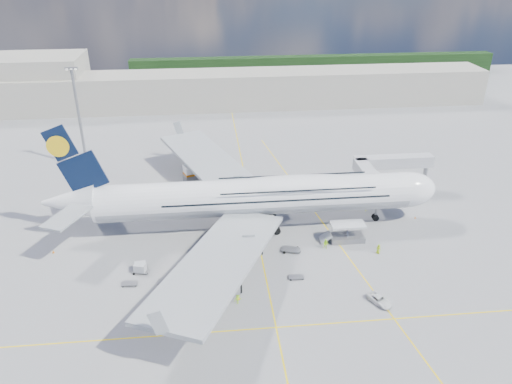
{
  "coord_description": "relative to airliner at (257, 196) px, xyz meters",
  "views": [
    {
      "loc": [
        -9.05,
        -77.06,
        51.16
      ],
      "look_at": [
        -0.07,
        8.0,
        8.8
      ],
      "focal_mm": 35.0,
      "sensor_mm": 36.0,
      "label": 1
    }
  ],
  "objects": [
    {
      "name": "taxi_line_diag",
      "position": [
        13.74,
        -0.0,
        -6.86
      ],
      "size": [
        14.16,
        99.06,
        0.01
      ],
      "primitive_type": "cube",
      "rotation": [
        0.0,
        0.0,
        0.14
      ],
      "color": "yellow",
      "rests_on": "ground"
    },
    {
      "name": "taxi_line_cross",
      "position": [
        -0.26,
        -30.0,
        -6.86
      ],
      "size": [
        120.0,
        0.25,
        0.01
      ],
      "primitive_type": "cube",
      "color": "yellow",
      "rests_on": "ground"
    },
    {
      "name": "cone_wing_right_inner",
      "position": [
        -13.37,
        -12.92,
        -6.6
      ],
      "size": [
        0.43,
        0.43,
        0.55
      ],
      "color": "orange",
      "rests_on": "ground"
    },
    {
      "name": "dolly_back",
      "position": [
        -21.81,
        -13.75,
        -5.95
      ],
      "size": [
        2.99,
        2.09,
        1.71
      ],
      "rotation": [
        0.0,
        0.0,
        -0.26
      ],
      "color": "gray",
      "rests_on": "ground"
    },
    {
      "name": "service_van",
      "position": [
        16.88,
        -26.11,
        -6.26
      ],
      "size": [
        3.79,
        4.8,
        1.21
      ],
      "primitive_type": "imported",
      "rotation": [
        0.0,
        0.0,
        0.48
      ],
      "color": "white",
      "rests_on": "ground"
    },
    {
      "name": "tree_line",
      "position": [
        39.74,
        130.0,
        -2.87
      ],
      "size": [
        160.0,
        6.0,
        8.0
      ],
      "primitive_type": "cube",
      "color": "#193814",
      "rests_on": "ground"
    },
    {
      "name": "crew_van",
      "position": [
        21.32,
        -12.21,
        -5.92
      ],
      "size": [
        1.08,
        1.09,
        1.9
      ],
      "primitive_type": "imported",
      "rotation": [
        0.0,
        0.0,
        2.33
      ],
      "color": "#B7DB17",
      "rests_on": "ground"
    },
    {
      "name": "cargo_loader",
      "position": [
        16.56,
        -7.11,
        -5.62
      ],
      "size": [
        8.53,
        3.2,
        3.67
      ],
      "color": "silver",
      "rests_on": "ground"
    },
    {
      "name": "light_mast",
      "position": [
        -40.26,
        35.0,
        6.34
      ],
      "size": [
        3.0,
        0.7,
        25.5
      ],
      "color": "gray",
      "rests_on": "ground"
    },
    {
      "name": "crew_nose",
      "position": [
        24.15,
        4.01,
        -5.95
      ],
      "size": [
        0.79,
        0.67,
        1.83
      ],
      "primitive_type": "imported",
      "rotation": [
        0.0,
        0.0,
        0.41
      ],
      "color": "#DDFF1A",
      "rests_on": "ground"
    },
    {
      "name": "cone_tail",
      "position": [
        -38.53,
        -5.73,
        -6.59
      ],
      "size": [
        0.46,
        0.46,
        0.58
      ],
      "color": "orange",
      "rests_on": "ground"
    },
    {
      "name": "crew_wing",
      "position": [
        -12.47,
        -16.35,
        -6.11
      ],
      "size": [
        0.67,
        0.96,
        1.52
      ],
      "primitive_type": "imported",
      "rotation": [
        0.0,
        0.0,
        1.2
      ],
      "color": "#BEE618",
      "rests_on": "ground"
    },
    {
      "name": "terminal",
      "position": [
        -0.26,
        85.0,
        -0.87
      ],
      "size": [
        180.0,
        16.0,
        12.0
      ],
      "primitive_type": "cube",
      "color": "#B2AD9E",
      "rests_on": "ground"
    },
    {
      "name": "dolly_row_a",
      "position": [
        -23.28,
        -17.11,
        -6.57
      ],
      "size": [
        2.66,
        1.46,
        0.39
      ],
      "rotation": [
        0.0,
        0.0,
        -0.02
      ],
      "color": "gray",
      "rests_on": "ground"
    },
    {
      "name": "baggage_tug",
      "position": [
        -1.24,
        -8.67,
        -6.01
      ],
      "size": [
        3.41,
        2.48,
        1.94
      ],
      "rotation": [
        0.0,
        0.0,
        0.38
      ],
      "color": "white",
      "rests_on": "ground"
    },
    {
      "name": "dolly_nose_near",
      "position": [
        5.4,
        -9.81,
        -6.48
      ],
      "size": [
        3.84,
        2.8,
        0.51
      ],
      "rotation": [
        0.0,
        0.0,
        -0.31
      ],
      "color": "gray",
      "rests_on": "ground"
    },
    {
      "name": "airliner",
      "position": [
        0.0,
        0.0,
        0.0
      ],
      "size": [
        77.26,
        79.15,
        23.71
      ],
      "color": "white",
      "rests_on": "ground"
    },
    {
      "name": "crew_loader",
      "position": [
        12.01,
        -9.63,
        -5.86
      ],
      "size": [
        1.18,
        1.05,
        2.02
      ],
      "primitive_type": "imported",
      "rotation": [
        0.0,
        0.0,
        -0.35
      ],
      "color": "#B5FE1A",
      "rests_on": "ground"
    },
    {
      "name": "taxi_line_main",
      "position": [
        -0.26,
        -10.0,
        -6.86
      ],
      "size": [
        0.25,
        220.0,
        0.01
      ],
      "primitive_type": "cube",
      "color": "yellow",
      "rests_on": "ground"
    },
    {
      "name": "ground",
      "position": [
        -0.26,
        -10.0,
        -6.87
      ],
      "size": [
        300.0,
        300.0,
        0.0
      ],
      "primitive_type": "plane",
      "color": "gray",
      "rests_on": "ground"
    },
    {
      "name": "catering_truck_outer",
      "position": [
        -12.09,
        36.19,
        -4.96
      ],
      "size": [
        7.23,
        3.75,
        4.11
      ],
      "rotation": [
        0.0,
        0.0,
        -0.2
      ],
      "color": "gray",
      "rests_on": "ground"
    },
    {
      "name": "hangar",
      "position": [
        -70.26,
        90.0,
        2.13
      ],
      "size": [
        40.0,
        22.0,
        18.0
      ],
      "primitive_type": "cube",
      "color": "#B2AD9E",
      "rests_on": "ground"
    },
    {
      "name": "dolly_row_c",
      "position": [
        -17.33,
        -17.11,
        -6.56
      ],
      "size": [
        2.92,
        1.92,
        0.4
      ],
      "rotation": [
        0.0,
        0.0,
        0.19
      ],
      "color": "gray",
      "rests_on": "ground"
    },
    {
      "name": "cone_wing_right_outer",
      "position": [
        -5.34,
        -22.89,
        -6.63
      ],
      "size": [
        0.39,
        0.39,
        0.49
      ],
      "color": "orange",
      "rests_on": "ground"
    },
    {
      "name": "dolly_nose_far",
      "position": [
        4.88,
        -18.23,
        -6.58
      ],
      "size": [
        2.67,
        1.59,
        0.38
      ],
      "rotation": [
        0.0,
        0.0,
        -0.09
      ],
      "color": "gray",
      "rests_on": "ground"
    },
    {
      "name": "jet_bridge",
      "position": [
        29.55,
        10.94,
        -0.02
      ],
      "size": [
        18.8,
        12.1,
        8.5
      ],
      "color": "#B7B7BC",
      "rests_on": "ground"
    },
    {
      "name": "crew_tug",
      "position": [
        -5.54,
        -23.86,
        -5.95
      ],
      "size": [
        1.36,
        1.06,
        1.84
      ],
      "primitive_type": "imported",
      "rotation": [
        0.0,
        0.0,
        0.36
      ],
      "color": "#90DB17",
      "rests_on": "ground"
    },
    {
      "name": "cone_wing_left_inner",
      "position": [
        -9.81,
        19.57,
        -6.61
      ],
      "size": [
        0.41,
        0.41,
        0.53
      ],
      "color": "orange",
      "rests_on": "ground"
    },
    {
      "name": "catering_truck_inner",
      "position": [
        -11.55,
        22.67,
        -4.74
      ],
      "size": [
        8.14,
        5.14,
        4.51
      ],
      "rotation": [
        0.0,
        0.0,
        0.36
      ],
      "color": "gray",
      "rests_on": "ground"
    },
    {
      "name": "cone_wing_left_outer",
      "position": [
        -8.42,
        19.49,
        -6.56
      ],
      "size": [
        0.5,
        0.5,
        0.63
      ],
      "color": "orange",
      "rests_on": "ground"
    },
    {
      "name": "cone_nose",
      "position": [
        33.32,
        -0.17,
        -6.63
      ],
      "size": [
        0.39,
        0.39,
        0.49
      ],
      "color": "orange",
      "rests_on": "ground"
    },
    {
      "name": "dolly_row_b",
      "position": [
        -21.83,
        -13.12,
        -5.98
      ],
      "size": [
        2.75,
        1.7,
        1.65
      ],
      "rotation": [
        0.0,
        0.0,
        0.13
      ],
      "color": "gray",
      "rests_on": "ground"
    }
  ]
}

